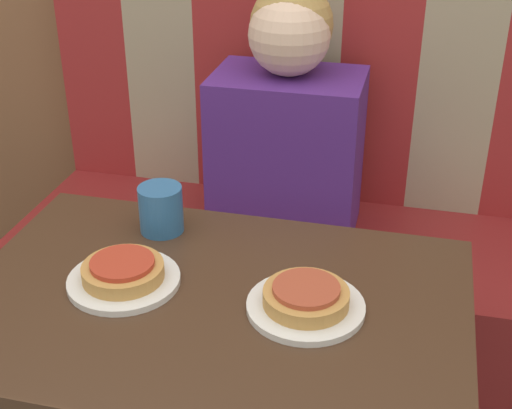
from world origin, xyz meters
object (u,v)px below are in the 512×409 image
at_px(plate_left, 124,280).
at_px(drinking_cup, 161,209).
at_px(plate_right, 306,307).
at_px(pizza_right, 306,296).
at_px(person, 288,121).
at_px(pizza_left, 123,270).

bearing_deg(plate_left, drinking_cup, 89.97).
xyz_separation_m(plate_right, pizza_right, (0.00, 0.00, 0.02)).
relative_size(person, pizza_right, 4.32).
bearing_deg(pizza_right, plate_right, -90.00).
xyz_separation_m(person, plate_right, (0.16, -0.64, -0.07)).
xyz_separation_m(person, pizza_right, (0.16, -0.64, -0.05)).
bearing_deg(person, plate_left, -104.18).
relative_size(pizza_right, drinking_cup, 1.52).
bearing_deg(drinking_cup, plate_left, -90.03).
bearing_deg(pizza_right, drinking_cup, 149.35).
distance_m(person, pizza_left, 0.66).
relative_size(plate_left, pizza_right, 1.38).
height_order(plate_left, pizza_left, pizza_left).
distance_m(person, plate_right, 0.66).
distance_m(plate_right, drinking_cup, 0.38).
distance_m(plate_right, pizza_left, 0.32).
bearing_deg(pizza_right, person, 104.18).
bearing_deg(plate_left, pizza_right, 0.00).
xyz_separation_m(plate_left, pizza_right, (0.32, 0.00, 0.02)).
xyz_separation_m(plate_right, pizza_left, (-0.32, 0.00, 0.02)).
distance_m(person, plate_left, 0.66).
xyz_separation_m(plate_left, drinking_cup, (0.00, 0.19, 0.04)).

